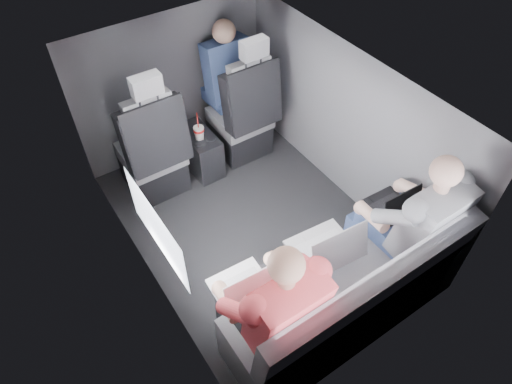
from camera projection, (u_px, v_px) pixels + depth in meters
floor at (254, 227)px, 3.82m from camera, size 2.60×2.60×0.00m
ceiling at (253, 90)px, 2.84m from camera, size 2.60×2.60×0.00m
panel_left at (139, 222)px, 2.98m from camera, size 0.02×2.60×1.35m
panel_right at (346, 126)px, 3.67m from camera, size 0.02×2.60×1.35m
panel_front at (173, 85)px, 4.07m from camera, size 1.80×0.02×1.35m
panel_back at (380, 300)px, 2.59m from camera, size 1.80×0.02×1.35m
side_window at (156, 229)px, 2.65m from camera, size 0.02×0.75×0.42m
seatbelt at (254, 91)px, 3.79m from camera, size 0.35×0.11×0.59m
front_seat_left at (154, 156)px, 3.83m from camera, size 0.52×0.58×1.26m
front_seat_right at (243, 119)px, 4.18m from camera, size 0.52×0.58×1.26m
center_console at (200, 151)px, 4.17m from camera, size 0.24×0.48×0.41m
rear_bench at (343, 302)px, 2.99m from camera, size 1.60×0.57×0.92m
soda_cup at (199, 133)px, 3.93m from camera, size 0.09×0.09×0.28m
laptop_white at (244, 286)px, 2.70m from camera, size 0.35×0.33×0.25m
laptop_silver at (327, 247)px, 2.89m from camera, size 0.42×0.39×0.28m
laptop_black at (391, 206)px, 3.14m from camera, size 0.34×0.31×0.24m
passenger_rear_left at (271, 305)px, 2.60m from camera, size 0.53×0.64×1.27m
passenger_rear_right at (410, 220)px, 3.02m from camera, size 0.54×0.65×1.28m
passenger_front_right at (226, 73)px, 4.07m from camera, size 0.40×0.40×0.81m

